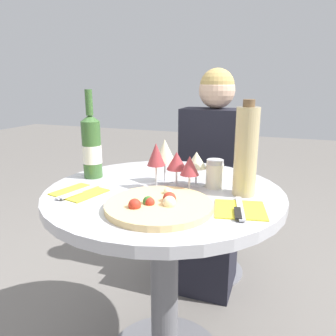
% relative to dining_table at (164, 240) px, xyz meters
% --- Properties ---
extents(dining_table, '(0.85, 0.85, 0.77)m').
position_rel_dining_table_xyz_m(dining_table, '(0.00, 0.00, 0.00)').
color(dining_table, slate).
rests_on(dining_table, ground_plane).
extents(chair_behind_diner, '(0.44, 0.44, 0.92)m').
position_rel_dining_table_xyz_m(chair_behind_diner, '(0.02, 0.81, -0.11)').
color(chair_behind_diner, slate).
rests_on(chair_behind_diner, ground_plane).
extents(seated_diner, '(0.37, 0.41, 1.21)m').
position_rel_dining_table_xyz_m(seated_diner, '(0.02, 0.67, -0.02)').
color(seated_diner, black).
rests_on(seated_diner, ground_plane).
extents(pizza_large, '(0.33, 0.33, 0.05)m').
position_rel_dining_table_xyz_m(pizza_large, '(0.05, -0.18, 0.22)').
color(pizza_large, '#E5C17F').
rests_on(pizza_large, dining_table).
extents(wine_bottle, '(0.08, 0.08, 0.35)m').
position_rel_dining_table_xyz_m(wine_bottle, '(-0.32, 0.04, 0.33)').
color(wine_bottle, '#38602D').
rests_on(wine_bottle, dining_table).
extents(tall_carafe, '(0.08, 0.08, 0.32)m').
position_rel_dining_table_xyz_m(tall_carafe, '(0.28, 0.04, 0.35)').
color(tall_carafe, tan).
rests_on(tall_carafe, dining_table).
extents(sugar_shaker, '(0.06, 0.06, 0.10)m').
position_rel_dining_table_xyz_m(sugar_shaker, '(0.17, 0.08, 0.25)').
color(sugar_shaker, silver).
rests_on(sugar_shaker, dining_table).
extents(wine_glass_front_right, '(0.07, 0.07, 0.13)m').
position_rel_dining_table_xyz_m(wine_glass_front_right, '(0.10, -0.01, 0.30)').
color(wine_glass_front_right, silver).
rests_on(wine_glass_front_right, dining_table).
extents(wine_glass_front_left, '(0.06, 0.06, 0.17)m').
position_rel_dining_table_xyz_m(wine_glass_front_left, '(-0.03, -0.01, 0.33)').
color(wine_glass_front_left, silver).
rests_on(wine_glass_front_left, dining_table).
extents(wine_glass_center, '(0.07, 0.07, 0.13)m').
position_rel_dining_table_xyz_m(wine_glass_center, '(0.03, 0.04, 0.30)').
color(wine_glass_center, silver).
rests_on(wine_glass_center, dining_table).
extents(wine_glass_back_right, '(0.08, 0.08, 0.13)m').
position_rel_dining_table_xyz_m(wine_glass_back_right, '(0.10, 0.08, 0.30)').
color(wine_glass_back_right, silver).
rests_on(wine_glass_back_right, dining_table).
extents(wine_glass_back_left, '(0.08, 0.08, 0.17)m').
position_rel_dining_table_xyz_m(wine_glass_back_left, '(-0.03, 0.08, 0.32)').
color(wine_glass_back_left, silver).
rests_on(wine_glass_back_left, dining_table).
extents(place_setting_left, '(0.18, 0.19, 0.01)m').
position_rel_dining_table_xyz_m(place_setting_left, '(-0.26, -0.14, 0.21)').
color(place_setting_left, yellow).
rests_on(place_setting_left, dining_table).
extents(place_setting_right, '(0.18, 0.19, 0.01)m').
position_rel_dining_table_xyz_m(place_setting_right, '(0.29, -0.11, 0.21)').
color(place_setting_right, yellow).
rests_on(place_setting_right, dining_table).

